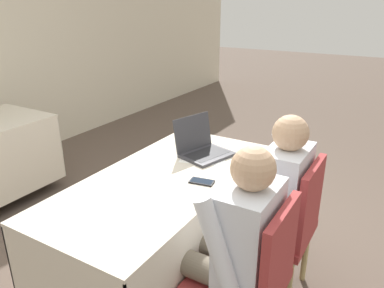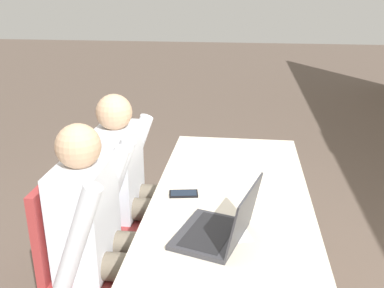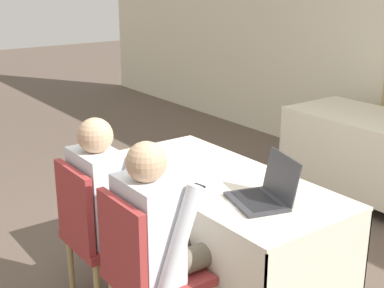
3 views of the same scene
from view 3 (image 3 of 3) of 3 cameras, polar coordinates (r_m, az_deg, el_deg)
The scene contains 11 objects.
ground_plane at distance 3.55m, azimuth 2.68°, elevation -14.89°, with size 24.00×24.00×0.00m, color brown.
conference_table_near at distance 3.28m, azimuth 2.82°, elevation -6.61°, with size 1.62×0.77×0.74m.
conference_table_far at distance 4.83m, azimuth 19.47°, elevation 0.45°, with size 1.62×0.77×0.74m.
laptop at distance 2.88m, azimuth 7.67°, elevation -5.30°, with size 0.39×0.37×0.25m.
cell_phone at distance 3.03m, azimuth 0.04°, elevation -4.77°, with size 0.10×0.15×0.01m.
paper_beside_laptop at distance 2.91m, azimuth 6.45°, elevation -6.02°, with size 0.29×0.35×0.00m.
paper_centre_table at distance 3.56m, azimuth -1.98°, elevation -1.40°, with size 0.28×0.34×0.00m.
chair_near_left at distance 3.18m, azimuth -10.17°, elevation -8.99°, with size 0.44×0.44×0.90m.
chair_near_right at distance 2.76m, azimuth -5.07°, elevation -13.13°, with size 0.44×0.44×0.90m.
person_checkered_shirt at distance 3.15m, azimuth -8.64°, elevation -5.93°, with size 0.50×0.52×1.16m.
person_white_shirt at distance 2.73m, azimuth -3.29°, elevation -9.62°, with size 0.50×0.52×1.16m.
Camera 3 is at (2.31, -1.90, 1.91)m, focal length 50.00 mm.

